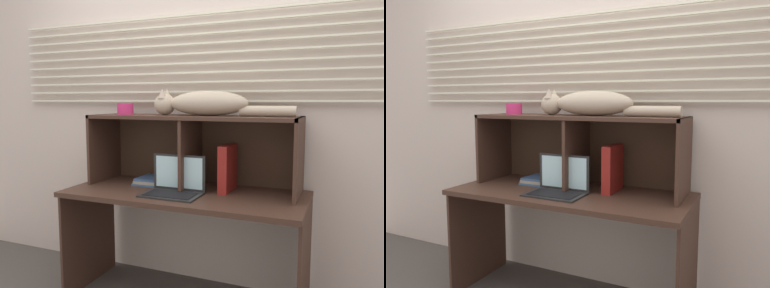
% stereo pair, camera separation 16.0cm
% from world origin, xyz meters
% --- Properties ---
extents(back_panel_with_blinds, '(4.40, 0.08, 2.50)m').
position_xyz_m(back_panel_with_blinds, '(0.00, 0.55, 1.26)').
color(back_panel_with_blinds, beige).
rests_on(back_panel_with_blinds, ground).
extents(desk, '(1.45, 0.63, 0.71)m').
position_xyz_m(desk, '(0.00, 0.19, 0.58)').
color(desk, '#40291F').
rests_on(desk, ground).
extents(hutch_shelf_unit, '(1.33, 0.38, 0.46)m').
position_xyz_m(hutch_shelf_unit, '(-0.00, 0.35, 1.03)').
color(hutch_shelf_unit, '#40291F').
rests_on(hutch_shelf_unit, desk).
extents(cat, '(0.89, 0.18, 0.17)m').
position_xyz_m(cat, '(0.08, 0.31, 1.24)').
color(cat, '#B7A78F').
rests_on(cat, hutch_shelf_unit).
extents(laptop, '(0.34, 0.23, 0.23)m').
position_xyz_m(laptop, '(-0.03, 0.11, 0.76)').
color(laptop, black).
rests_on(laptop, desk).
extents(binder_upright, '(0.06, 0.23, 0.28)m').
position_xyz_m(binder_upright, '(0.23, 0.31, 0.85)').
color(binder_upright, maroon).
rests_on(binder_upright, desk).
extents(book_stack, '(0.20, 0.21, 0.04)m').
position_xyz_m(book_stack, '(-0.28, 0.31, 0.73)').
color(book_stack, '#35577E').
rests_on(book_stack, desk).
extents(small_basket, '(0.11, 0.11, 0.08)m').
position_xyz_m(small_basket, '(-0.48, 0.31, 1.21)').
color(small_basket, '#D52F71').
rests_on(small_basket, hutch_shelf_unit).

